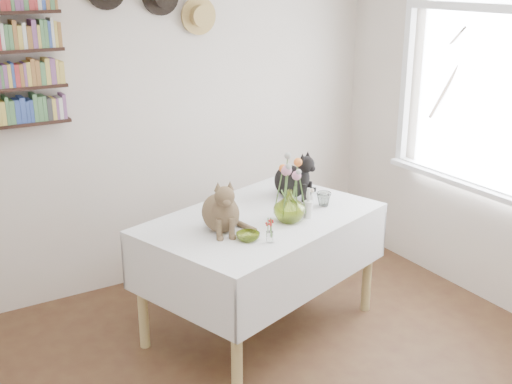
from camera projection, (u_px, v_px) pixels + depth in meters
room at (325, 220)px, 3.04m from camera, size 4.08×4.58×2.58m
window at (478, 114)px, 4.60m from camera, size 0.12×1.52×1.32m
dining_table at (261, 245)px, 4.30m from camera, size 1.78×1.42×0.83m
tabby_cat at (220, 203)px, 3.95m from camera, size 0.32×0.37×0.37m
black_cat at (290, 173)px, 4.56m from camera, size 0.33×0.37×0.35m
flower_vase at (289, 206)px, 4.12m from camera, size 0.21×0.21×0.21m
green_bowl at (248, 237)px, 3.86m from camera, size 0.18×0.18×0.05m
drinking_glass at (324, 199)px, 4.42m from camera, size 0.14×0.14×0.10m
candlestick at (308, 208)px, 4.20m from camera, size 0.06×0.06×0.20m
berry_jar at (270, 231)px, 3.81m from camera, size 0.04×0.04×0.17m
porcelain_figurine at (312, 196)px, 4.50m from camera, size 0.05×0.05×0.10m
flower_bouquet at (289, 171)px, 4.05m from camera, size 0.17×0.13×0.39m
wall_hats at (158, 1)px, 4.57m from camera, size 0.98×0.09×0.48m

